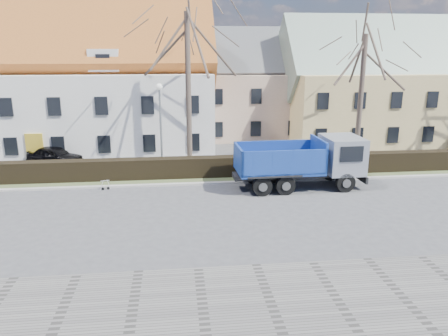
{
  "coord_description": "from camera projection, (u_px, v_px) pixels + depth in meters",
  "views": [
    {
      "loc": [
        -2.91,
        -20.91,
        8.1
      ],
      "look_at": [
        -0.29,
        2.45,
        1.6
      ],
      "focal_mm": 35.0,
      "sensor_mm": 36.0,
      "label": 1
    }
  ],
  "objects": [
    {
      "name": "streetlight",
      "position": [
        161.0,
        130.0,
        27.99
      ],
      "size": [
        0.47,
        0.47,
        6.01
      ],
      "primitive_type": null,
      "color": "gray",
      "rests_on": "ground"
    },
    {
      "name": "dump_truck",
      "position": [
        295.0,
        162.0,
        25.73
      ],
      "size": [
        7.92,
        3.14,
        3.13
      ],
      "primitive_type": null,
      "rotation": [
        0.0,
        0.0,
        0.03
      ],
      "color": "navy",
      "rests_on": "ground"
    },
    {
      "name": "parked_car_a",
      "position": [
        55.0,
        156.0,
        31.01
      ],
      "size": [
        4.3,
        3.01,
        1.36
      ],
      "primitive_type": "imported",
      "rotation": [
        0.0,
        0.0,
        1.18
      ],
      "color": "black",
      "rests_on": "ground"
    },
    {
      "name": "cart_frame",
      "position": [
        102.0,
        185.0,
        25.56
      ],
      "size": [
        0.81,
        0.61,
        0.66
      ],
      "primitive_type": null,
      "rotation": [
        0.0,
        0.0,
        0.3
      ],
      "color": "silver",
      "rests_on": "ground"
    },
    {
      "name": "building_yellow",
      "position": [
        385.0,
        92.0,
        39.37
      ],
      "size": [
        18.8,
        10.8,
        8.5
      ],
      "primitive_type": null,
      "color": "tan",
      "rests_on": "ground"
    },
    {
      "name": "building_white",
      "position": [
        49.0,
        91.0,
        35.16
      ],
      "size": [
        26.8,
        10.8,
        9.5
      ],
      "primitive_type": null,
      "color": "silver",
      "rests_on": "ground"
    },
    {
      "name": "tree_1",
      "position": [
        188.0,
        75.0,
        28.74
      ],
      "size": [
        9.2,
        9.2,
        12.65
      ],
      "primitive_type": null,
      "color": "#504137",
      "rests_on": "ground"
    },
    {
      "name": "ground",
      "position": [
        235.0,
        210.0,
        22.5
      ],
      "size": [
        120.0,
        120.0,
        0.0
      ],
      "primitive_type": "plane",
      "color": "#47484A"
    },
    {
      "name": "curb_far",
      "position": [
        225.0,
        183.0,
        26.89
      ],
      "size": [
        80.0,
        0.3,
        0.12
      ],
      "primitive_type": "cube",
      "color": "#ABA69F",
      "rests_on": "ground"
    },
    {
      "name": "building_pink",
      "position": [
        249.0,
        93.0,
        41.02
      ],
      "size": [
        10.8,
        8.8,
        8.0
      ],
      "primitive_type": null,
      "color": "tan",
      "rests_on": "ground"
    },
    {
      "name": "sidewalk_near",
      "position": [
        270.0,
        301.0,
        14.35
      ],
      "size": [
        80.0,
        5.0,
        0.08
      ],
      "primitive_type": "cube",
      "color": "slate",
      "rests_on": "ground"
    },
    {
      "name": "tree_2",
      "position": [
        362.0,
        86.0,
        30.25
      ],
      "size": [
        8.0,
        8.0,
        11.0
      ],
      "primitive_type": null,
      "color": "#504137",
      "rests_on": "ground"
    },
    {
      "name": "grass_strip",
      "position": [
        222.0,
        176.0,
        28.43
      ],
      "size": [
        80.0,
        3.0,
        0.1
      ],
      "primitive_type": "cube",
      "color": "#47552F",
      "rests_on": "ground"
    },
    {
      "name": "hedge",
      "position": [
        222.0,
        167.0,
        28.07
      ],
      "size": [
        60.0,
        0.9,
        1.3
      ],
      "primitive_type": "cube",
      "color": "black",
      "rests_on": "ground"
    }
  ]
}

